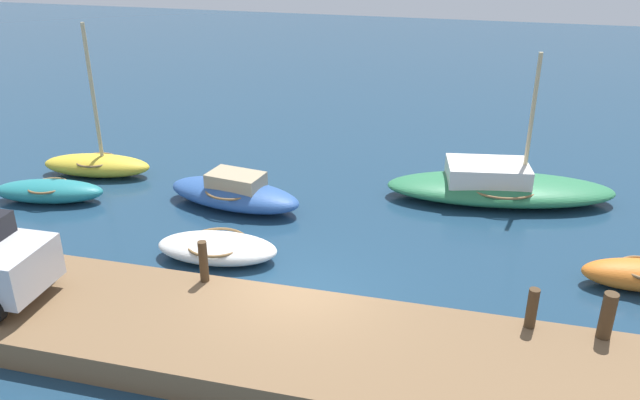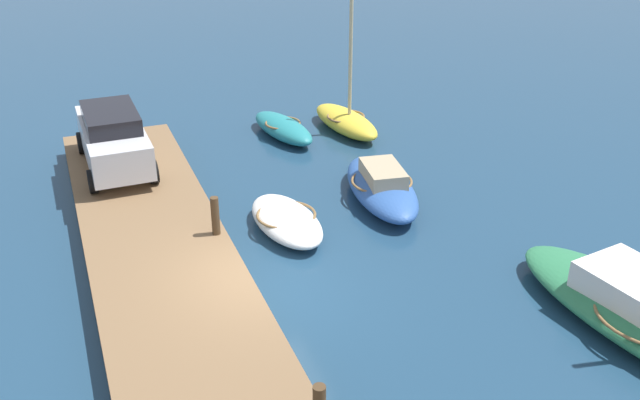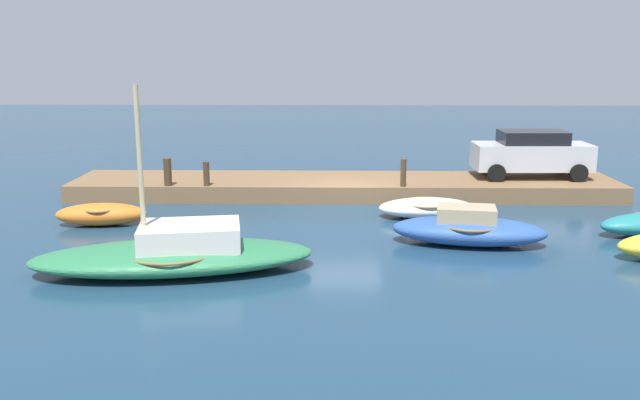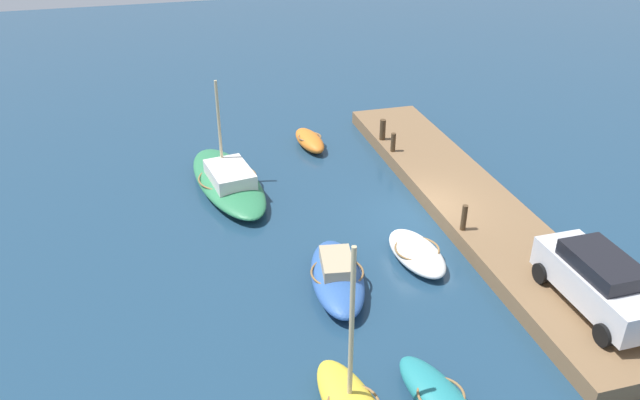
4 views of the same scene
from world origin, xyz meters
name	(u,v)px [view 2 (image 2 of 4)]	position (x,y,z in m)	size (l,w,h in m)	color
ground_plane	(264,294)	(0.00, 0.00, 0.00)	(84.00, 84.00, 0.00)	navy
dock_platform	(176,301)	(0.00, -1.94, 0.30)	(19.73, 3.28, 0.60)	brown
rowboat_yellow	(346,120)	(-8.54, 5.60, 0.40)	(3.70, 1.68, 4.95)	gold
motorboat_blue	(382,186)	(-3.27, 4.43, 0.44)	(4.38, 2.27, 1.06)	#2D569E
rowboat_white	(286,220)	(-2.55, 1.39, 0.31)	(3.17, 1.72, 0.61)	white
rowboat_teal	(283,128)	(-8.79, 3.40, 0.33)	(3.46, 1.76, 0.65)	teal
mooring_post_west	(215,216)	(-2.00, -0.55, 1.08)	(0.20, 0.20, 0.96)	#47331E
parked_car	(113,138)	(-6.88, -2.27, 1.50)	(4.22, 1.88, 1.73)	silver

